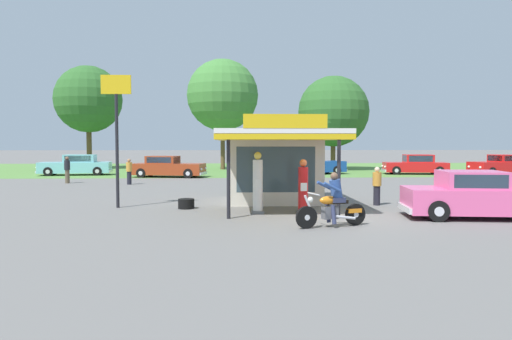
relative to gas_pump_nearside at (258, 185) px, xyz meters
name	(u,v)px	position (x,y,z in m)	size (l,w,h in m)	color
ground_plane	(343,218)	(2.70, -1.15, -0.97)	(300.00, 300.00, 0.00)	slate
grass_verge_strip	(271,169)	(2.70, 28.85, -0.97)	(120.00, 24.00, 0.01)	#56843D
service_station_kiosk	(273,161)	(0.78, 3.14, 0.70)	(4.46, 7.02, 3.32)	beige
gas_pump_nearside	(258,185)	(0.00, 0.00, 0.00)	(0.44, 0.44, 2.12)	slate
gas_pump_offside	(303,189)	(1.57, 0.00, -0.12)	(0.44, 0.44, 1.87)	slate
motorcycle_with_rider	(333,204)	(2.03, -2.75, -0.32)	(2.16, 0.90, 1.58)	black
featured_classic_sedan	(481,197)	(7.16, -1.36, -0.29)	(5.27, 2.53, 1.52)	#E55993
parked_car_back_row_centre_right	(76,166)	(-12.70, 20.41, -0.26)	(5.46, 2.35, 1.55)	#7AC6D1
parked_car_back_row_far_right	(168,167)	(-5.51, 17.97, -0.28)	(5.43, 2.85, 1.51)	#993819
parked_car_back_row_left	(416,165)	(13.39, 20.32, -0.28)	(5.11, 2.53, 1.53)	red
parked_car_back_row_right	(310,165)	(5.14, 20.59, -0.26)	(5.65, 3.08, 1.53)	#19479E
parked_car_back_row_centre_left	(501,166)	(19.51, 19.07, -0.27)	(5.15, 2.93, 1.55)	red
bystander_strolling_foreground	(377,185)	(4.75, 1.96, -0.20)	(0.34, 0.34, 1.50)	black
bystander_chatting_near_pumps	(129,171)	(-6.92, 11.91, -0.19)	(0.34, 0.34, 1.51)	black
bystander_leaning_by_kiosk	(67,169)	(-10.84, 12.96, -0.13)	(0.34, 0.34, 1.61)	brown
tree_oak_far_left	(88,99)	(-14.42, 29.61, 5.55)	(6.25, 6.25, 9.66)	brown
tree_oak_far_right	(333,113)	(8.10, 26.46, 4.16)	(6.36, 6.36, 8.46)	brown
tree_oak_centre	(222,97)	(-1.86, 27.89, 5.70)	(6.50, 6.50, 10.05)	brown
roadside_pole_sign	(117,118)	(-5.17, 1.71, 2.38)	(1.10, 0.12, 4.94)	black
spare_tire_stack	(186,204)	(-2.58, 1.35, -0.79)	(0.60, 0.60, 0.36)	black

